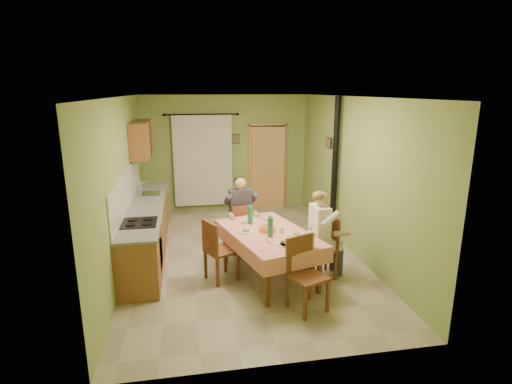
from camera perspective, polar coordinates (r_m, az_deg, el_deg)
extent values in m
cube|color=tan|center=(7.32, -1.81, -9.03)|extent=(4.00, 6.00, 0.01)
cube|color=#8EA655|center=(9.82, -4.41, 5.52)|extent=(4.00, 0.04, 2.80)
cube|color=#8EA655|center=(4.07, 4.18, -7.50)|extent=(4.00, 0.04, 2.80)
cube|color=#8EA655|center=(6.90, -18.57, 0.99)|extent=(0.04, 6.00, 2.80)
cube|color=#8EA655|center=(7.43, 13.56, 2.26)|extent=(0.04, 6.00, 2.80)
cube|color=white|center=(6.72, -2.01, 13.44)|extent=(4.00, 6.00, 0.04)
cube|color=brown|center=(7.51, -15.29, -5.34)|extent=(0.60, 3.60, 0.88)
cube|color=gray|center=(7.37, -15.52, -1.97)|extent=(0.64, 3.64, 0.04)
cube|color=white|center=(7.33, -17.91, 0.42)|extent=(0.02, 3.60, 0.66)
cube|color=silver|center=(8.14, -15.04, -0.30)|extent=(0.42, 0.42, 0.03)
cube|color=black|center=(6.42, -16.32, -4.24)|extent=(0.52, 0.56, 0.02)
cube|color=black|center=(6.55, -13.43, -8.09)|extent=(0.01, 0.55, 0.55)
cube|color=brown|center=(8.45, -16.04, 7.33)|extent=(0.35, 1.40, 0.70)
cylinder|color=black|center=(9.56, -7.79, 10.92)|extent=(1.70, 0.04, 0.04)
cube|color=silver|center=(9.70, -7.57, 4.43)|extent=(1.40, 0.06, 2.20)
cube|color=black|center=(10.02, 1.64, 3.59)|extent=(0.84, 0.03, 2.06)
cube|color=tan|center=(9.93, -0.90, 3.49)|extent=(0.06, 0.06, 2.12)
cube|color=tan|center=(10.11, 4.16, 3.65)|extent=(0.06, 0.06, 2.12)
cube|color=tan|center=(9.86, 1.70, 9.63)|extent=(0.96, 0.06, 0.06)
cube|color=tan|center=(9.93, 1.70, 3.43)|extent=(0.81, 0.19, 2.04)
cube|color=#EE8F7B|center=(6.26, 1.82, -5.92)|extent=(1.56, 2.08, 0.04)
cube|color=#EE8F7B|center=(5.55, 6.28, -9.96)|extent=(1.07, 0.31, 0.22)
cube|color=#EE8F7B|center=(7.08, -1.65, -4.40)|extent=(1.07, 0.31, 0.22)
cube|color=#EE8F7B|center=(6.08, -2.86, -7.67)|extent=(0.51, 1.79, 0.22)
cube|color=#EE8F7B|center=(6.55, 6.13, -6.06)|extent=(0.51, 1.79, 0.22)
cylinder|color=white|center=(6.76, -0.82, -4.08)|extent=(0.25, 0.25, 0.02)
ellipsoid|color=#CC7233|center=(6.75, -0.82, -3.91)|extent=(0.12, 0.12, 0.05)
cylinder|color=white|center=(5.77, 4.64, -7.45)|extent=(0.25, 0.25, 0.02)
ellipsoid|color=#CC7233|center=(5.76, 4.65, -7.25)|extent=(0.12, 0.12, 0.05)
cylinder|color=white|center=(6.13, 5.81, -6.13)|extent=(0.25, 0.25, 0.02)
ellipsoid|color=#CC7233|center=(6.12, 5.81, -5.95)|extent=(0.12, 0.12, 0.05)
cylinder|color=white|center=(6.26, -1.46, -5.62)|extent=(0.25, 0.25, 0.02)
ellipsoid|color=#CC7233|center=(6.25, -1.46, -5.44)|extent=(0.12, 0.12, 0.05)
cylinder|color=#FF9345|center=(6.28, 1.61, -5.26)|extent=(0.26, 0.26, 0.08)
cylinder|color=white|center=(5.80, 4.34, -7.34)|extent=(0.28, 0.28, 0.02)
cube|color=tan|center=(5.79, 3.84, -7.14)|extent=(0.07, 0.07, 0.03)
cube|color=tan|center=(5.84, 4.24, -6.95)|extent=(0.07, 0.05, 0.03)
cube|color=tan|center=(5.77, 4.93, -7.25)|extent=(0.07, 0.07, 0.03)
cube|color=tan|center=(5.79, 4.32, -7.15)|extent=(0.07, 0.07, 0.03)
cube|color=tan|center=(5.78, 3.74, -7.16)|extent=(0.06, 0.05, 0.03)
cube|color=tan|center=(5.81, 4.45, -7.08)|extent=(0.06, 0.04, 0.03)
cylinder|color=silver|center=(6.19, 3.68, -5.47)|extent=(0.07, 0.07, 0.10)
cylinder|color=silver|center=(6.59, 1.85, -4.19)|extent=(0.07, 0.07, 0.10)
cylinder|color=white|center=(5.68, 7.82, -6.70)|extent=(0.11, 0.11, 0.22)
cylinder|color=silver|center=(5.67, 7.83, -6.41)|extent=(0.02, 0.02, 0.30)
cube|color=brown|center=(7.31, -2.16, -5.04)|extent=(0.41, 0.41, 0.04)
cube|color=brown|center=(7.07, -1.87, -3.68)|extent=(0.38, 0.07, 0.43)
cube|color=brown|center=(5.50, 7.44, -11.98)|extent=(0.58, 0.58, 0.04)
cube|color=brown|center=(5.53, 6.18, -8.67)|extent=(0.43, 0.21, 0.51)
cube|color=brown|center=(6.45, 9.19, -7.93)|extent=(0.46, 0.46, 0.04)
cube|color=brown|center=(6.44, 10.91, -5.52)|extent=(0.07, 0.43, 0.50)
cube|color=brown|center=(6.30, -4.99, -8.38)|extent=(0.57, 0.57, 0.04)
cube|color=brown|center=(6.11, -6.61, -6.49)|extent=(0.22, 0.40, 0.49)
cube|color=#38333D|center=(7.19, -1.99, -4.70)|extent=(0.39, 0.43, 0.16)
cube|color=#38333D|center=(7.20, -2.25, -1.74)|extent=(0.42, 0.25, 0.54)
sphere|color=tan|center=(7.09, -2.26, 1.26)|extent=(0.21, 0.21, 0.21)
ellipsoid|color=black|center=(7.12, -2.34, 1.65)|extent=(0.21, 0.21, 0.16)
cube|color=white|center=(6.46, 10.04, -7.17)|extent=(0.42, 0.39, 0.16)
cube|color=white|center=(6.29, 9.10, -4.33)|extent=(0.25, 0.41, 0.54)
sphere|color=tan|center=(6.18, 9.33, -0.90)|extent=(0.21, 0.21, 0.21)
ellipsoid|color=olive|center=(6.16, 9.00, -0.57)|extent=(0.21, 0.21, 0.16)
cylinder|color=black|center=(7.94, 11.19, 3.15)|extent=(0.12, 0.12, 2.80)
cylinder|color=black|center=(8.27, 10.77, -5.37)|extent=(0.24, 0.24, 0.30)
cube|color=black|center=(9.77, -2.96, 7.57)|extent=(0.19, 0.03, 0.23)
cube|color=brown|center=(8.44, 10.33, 6.96)|extent=(0.03, 0.31, 0.21)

